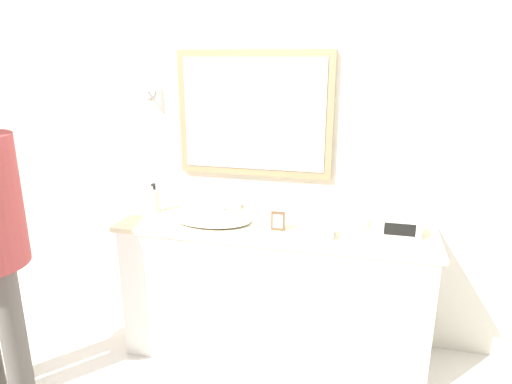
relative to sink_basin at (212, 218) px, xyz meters
name	(u,v)px	position (x,y,z in m)	size (l,w,h in m)	color
ground_plane	(263,380)	(0.39, -0.28, -0.90)	(14.00, 14.00, 0.00)	silver
wall_back	(284,150)	(0.38, 0.33, 0.38)	(8.00, 0.18, 2.55)	silver
vanity_counter	(274,290)	(0.39, 0.02, -0.46)	(1.90, 0.57, 0.88)	white
sink_basin	(212,218)	(0.00, 0.00, 0.00)	(0.49, 0.38, 0.18)	white
soap_bottle	(155,200)	(-0.42, 0.08, 0.06)	(0.06, 0.06, 0.19)	beige
appliance_box	(399,226)	(1.11, 0.04, 0.03)	(0.24, 0.12, 0.11)	#BCBCC1
picture_frame	(278,221)	(0.42, -0.06, 0.04)	(0.08, 0.01, 0.12)	brown
hand_towel_near_sink	(317,232)	(0.66, -0.09, 0.01)	(0.19, 0.11, 0.05)	#A8B7C6
hand_towel_far_corner	(351,222)	(0.84, 0.13, 0.00)	(0.19, 0.14, 0.03)	silver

